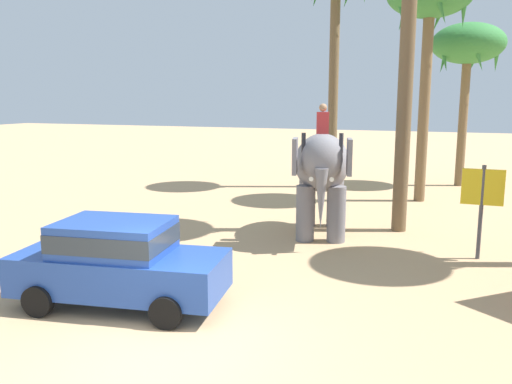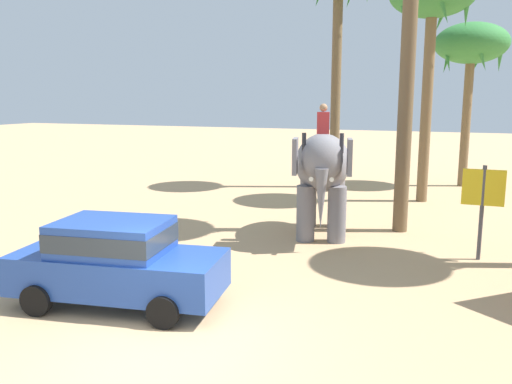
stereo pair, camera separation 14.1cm
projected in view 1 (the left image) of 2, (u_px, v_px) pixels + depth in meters
name	position (u px, v px, depth m)	size (l,w,h in m)	color
ground_plane	(157.00, 359.00, 8.35)	(120.00, 120.00, 0.00)	tan
car_sedan_foreground	(118.00, 260.00, 10.38)	(4.31, 2.33, 1.70)	#23479E
elephant_with_mahout	(322.00, 169.00, 15.51)	(2.35, 4.01, 3.88)	slate
palm_tree_left_of_road	(430.00, 1.00, 19.78)	(3.20, 3.20, 8.76)	brown
palm_tree_leaning_seaward	(468.00, 48.00, 23.67)	(3.20, 3.20, 7.31)	brown
signboard_yellow	(482.00, 194.00, 13.25)	(1.00, 0.10, 2.40)	#4C4C51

